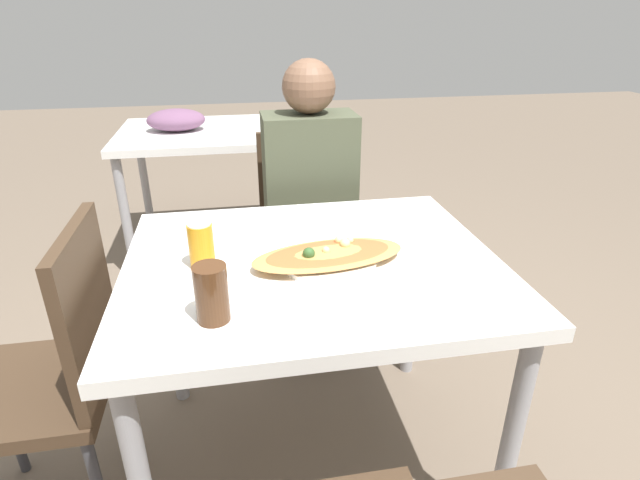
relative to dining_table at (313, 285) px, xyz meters
The scene contains 9 objects.
ground_plane 0.66m from the dining_table, ahead, with size 14.00×14.00×0.00m, color #6B5B4C.
dining_table is the anchor object (origin of this frame).
chair_far_seated 0.77m from the dining_table, 82.63° to the left, with size 0.40×0.40×0.90m.
chair_side_left 0.72m from the dining_table, behind, with size 0.40×0.40×0.90m.
person_seated 0.65m from the dining_table, 81.33° to the left, with size 0.36×0.24×1.21m.
pizza_main 0.11m from the dining_table, 37.86° to the right, with size 0.44×0.26×0.06m.
soda_can 0.33m from the dining_table, behind, with size 0.07×0.07×0.12m.
drink_glass 0.39m from the dining_table, 136.31° to the right, with size 0.07×0.07×0.13m.
background_table 1.73m from the dining_table, 100.32° to the left, with size 1.10×0.80×0.87m.
Camera 1 is at (-0.20, -1.21, 1.37)m, focal length 28.00 mm.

